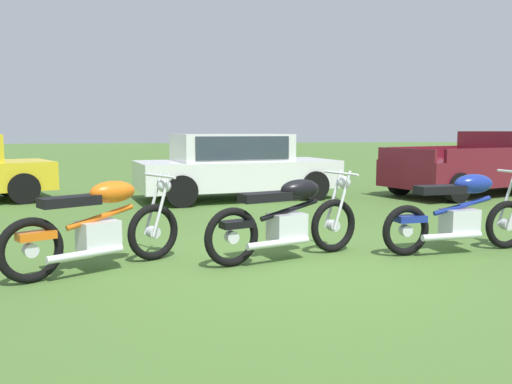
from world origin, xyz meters
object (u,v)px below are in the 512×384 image
object	(u,v)px
motorcycle_black	(288,219)
pickup_truck_burgundy	(489,162)
motorcycle_orange	(99,226)
motorcycle_blue	(460,213)
car_white	(234,163)

from	to	relation	value
motorcycle_black	pickup_truck_burgundy	world-z (taller)	pickup_truck_burgundy
motorcycle_orange	pickup_truck_burgundy	xyz separation A→B (m)	(8.39, 5.72, 0.27)
motorcycle_black	pickup_truck_burgundy	bearing A→B (deg)	21.48
pickup_truck_burgundy	motorcycle_blue	bearing A→B (deg)	-145.95
motorcycle_black	car_white	bearing A→B (deg)	68.94
car_white	pickup_truck_burgundy	size ratio (longest dim) A/B	0.86
motorcycle_orange	motorcycle_black	xyz separation A→B (m)	(2.12, 0.16, -0.01)
motorcycle_orange	motorcycle_blue	world-z (taller)	same
motorcycle_blue	pickup_truck_burgundy	world-z (taller)	pickup_truck_burgundy
motorcycle_orange	pickup_truck_burgundy	size ratio (longest dim) A/B	0.33
motorcycle_blue	motorcycle_black	bearing A→B (deg)	173.50
motorcycle_black	motorcycle_blue	size ratio (longest dim) A/B	0.96
motorcycle_orange	pickup_truck_burgundy	distance (m)	10.16
car_white	pickup_truck_burgundy	distance (m)	6.18
motorcycle_blue	car_white	bearing A→B (deg)	104.75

